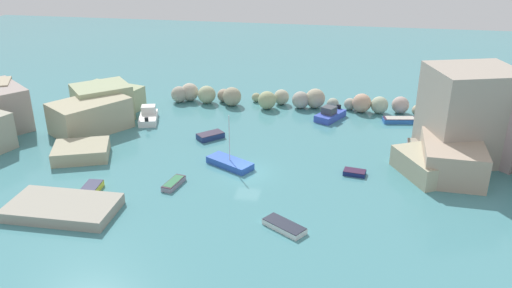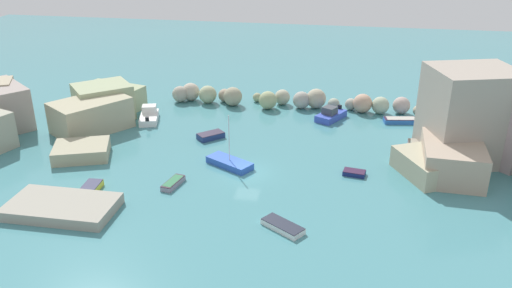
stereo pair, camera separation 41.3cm
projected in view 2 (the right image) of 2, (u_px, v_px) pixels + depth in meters
cove_water at (247, 173)px, 53.89m from camera, size 160.00×160.00×0.00m
cliff_headland_left at (33, 113)px, 63.84m from camera, size 23.79×24.24×5.42m
cliff_headland_right at (492, 131)px, 54.97m from camera, size 19.69×18.14×9.96m
rock_breakwater at (283, 99)px, 71.78m from camera, size 34.30×4.53×2.67m
stone_dock at (62, 207)px, 46.60m from camera, size 9.49×5.29×0.98m
moored_boat_0 at (89, 190)px, 49.77m from camera, size 1.72×3.74×0.65m
moored_boat_1 at (230, 163)px, 55.16m from camera, size 5.40×4.27×5.66m
moored_boat_2 at (417, 151)px, 57.62m from camera, size 2.16×6.02×1.39m
moored_boat_3 at (354, 173)px, 53.30m from camera, size 2.38×1.59×0.49m
moored_boat_4 at (331, 115)px, 67.65m from camera, size 4.07×5.01×1.78m
moored_boat_5 at (211, 136)px, 61.99m from camera, size 3.32×3.26×0.70m
moored_boat_6 at (149, 116)px, 67.28m from camera, size 3.30×5.01×1.78m
moored_boat_7 at (173, 183)px, 51.22m from camera, size 1.68×3.22×0.54m
moored_boat_8 at (283, 226)px, 44.13m from camera, size 3.99×3.38×0.53m
moored_boat_9 at (401, 120)px, 66.64m from camera, size 4.40×2.11×0.63m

